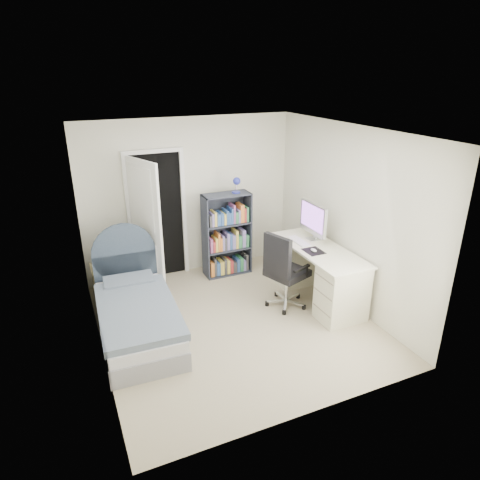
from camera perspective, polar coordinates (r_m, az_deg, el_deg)
name	(u,v)px	position (r m, az deg, el deg)	size (l,w,h in m)	color
room_shell	(234,235)	(5.27, -0.75, 0.67)	(3.50, 3.70, 2.60)	gray
door	(150,222)	(6.52, -11.95, 2.41)	(0.92, 0.79, 2.06)	black
bed	(136,313)	(5.67, -13.64, -9.46)	(0.99, 1.96, 1.19)	gray
nightstand	(104,272)	(6.60, -17.65, -4.15)	(0.38, 0.38, 0.57)	#DDCB88
floor_lamp	(145,252)	(6.72, -12.57, -1.60)	(0.19, 0.19, 1.32)	silver
bookcase	(227,238)	(6.90, -1.70, 0.24)	(0.76, 0.32, 1.61)	#313643
desk	(317,271)	(6.27, 10.28, -4.14)	(0.66, 1.66, 1.36)	beige
office_chair	(283,268)	(5.91, 5.78, -3.71)	(0.63, 0.64, 1.12)	silver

